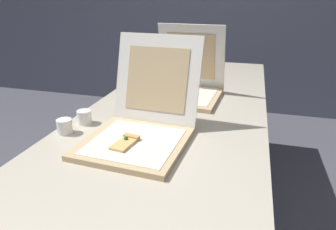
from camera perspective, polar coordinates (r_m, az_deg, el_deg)
table at (r=1.50m, az=1.17°, el=-0.98°), size 0.89×2.47×0.74m
pizza_box_front at (r=1.19m, az=-5.37°, el=-2.30°), size 0.41×0.52×0.39m
pizza_box_middle at (r=1.70m, az=3.44°, el=5.38°), size 0.40×0.41×0.39m
cup_white_near_center at (r=1.40m, az=-15.64°, el=-0.37°), size 0.06×0.06×0.06m
cup_white_mid at (r=1.60m, az=-7.89°, el=3.12°), size 0.06×0.06×0.06m
cup_white_near_left at (r=1.33m, az=-19.06°, el=-2.05°), size 0.06×0.06×0.06m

